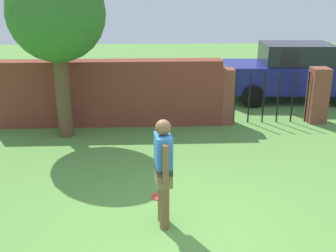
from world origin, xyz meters
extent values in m
plane|color=#568C3D|center=(0.00, 0.00, 0.00)|extent=(40.00, 40.00, 0.00)
cube|color=brown|center=(-1.50, 4.95, 0.81)|extent=(5.63, 0.50, 1.63)
cylinder|color=brown|center=(-2.41, 4.17, 1.10)|extent=(0.33, 0.33, 2.21)
sphere|color=#337028|center=(-2.41, 4.17, 2.79)|extent=(2.11, 2.11, 2.11)
cylinder|color=brown|center=(-0.26, 0.19, 0.42)|extent=(0.14, 0.14, 0.85)
cylinder|color=brown|center=(-0.28, 0.41, 0.42)|extent=(0.14, 0.14, 0.85)
cube|color=olive|center=(-0.27, 0.30, 0.80)|extent=(0.26, 0.38, 0.28)
cube|color=#3372BF|center=(-0.27, 0.30, 1.12)|extent=(0.26, 0.38, 0.55)
sphere|color=brown|center=(-0.27, 0.30, 1.51)|extent=(0.22, 0.22, 0.22)
cylinder|color=brown|center=(-0.24, 0.07, 1.05)|extent=(0.09, 0.09, 0.58)
cylinder|color=brown|center=(-0.29, 0.52, 1.05)|extent=(0.09, 0.09, 0.58)
cube|color=brown|center=(1.42, 4.95, 0.70)|extent=(0.44, 0.44, 1.40)
cube|color=brown|center=(3.81, 4.95, 0.70)|extent=(0.44, 0.44, 1.40)
cylinder|color=black|center=(1.69, 4.95, 0.65)|extent=(0.04, 0.04, 1.30)
cylinder|color=black|center=(2.06, 4.95, 0.65)|extent=(0.04, 0.04, 1.30)
cylinder|color=black|center=(2.43, 4.95, 0.65)|extent=(0.04, 0.04, 1.30)
cylinder|color=black|center=(2.80, 4.95, 0.65)|extent=(0.04, 0.04, 1.30)
cylinder|color=black|center=(3.17, 4.95, 0.65)|extent=(0.04, 0.04, 1.30)
cylinder|color=black|center=(3.54, 4.95, 0.65)|extent=(0.04, 0.04, 1.30)
cube|color=navy|center=(3.92, 7.08, 0.72)|extent=(4.29, 1.94, 0.80)
cube|color=#1E2328|center=(3.92, 7.08, 1.42)|extent=(2.08, 1.61, 0.60)
cylinder|color=black|center=(2.51, 6.31, 0.32)|extent=(0.65, 0.26, 0.64)
cylinder|color=black|center=(2.61, 8.01, 0.32)|extent=(0.65, 0.26, 0.64)
cylinder|color=black|center=(5.34, 7.85, 0.32)|extent=(0.65, 0.26, 0.64)
cylinder|color=red|center=(-0.30, 1.11, 0.01)|extent=(0.27, 0.27, 0.02)
camera|label=1|loc=(-0.44, -4.98, 3.34)|focal=43.98mm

